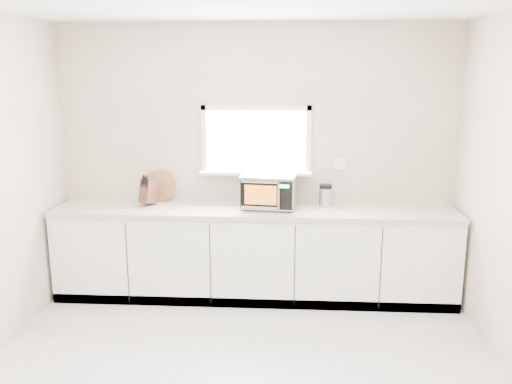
{
  "coord_description": "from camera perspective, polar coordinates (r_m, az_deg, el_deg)",
  "views": [
    {
      "loc": [
        0.34,
        -3.42,
        2.24
      ],
      "look_at": [
        0.03,
        1.55,
        1.12
      ],
      "focal_mm": 38.0,
      "sensor_mm": 36.0,
      "label": 1
    }
  ],
  "objects": [
    {
      "name": "cutting_board",
      "position": [
        5.64,
        -10.09,
        0.66
      ],
      "size": [
        0.32,
        0.08,
        0.32
      ],
      "primitive_type": "cylinder",
      "rotation": [
        1.4,
        0.0,
        0.0
      ],
      "color": "olive",
      "rests_on": "countertop"
    },
    {
      "name": "microwave",
      "position": [
        5.28,
        1.4,
        0.19
      ],
      "size": [
        0.56,
        0.47,
        0.33
      ],
      "rotation": [
        0.0,
        0.0,
        -0.12
      ],
      "color": "black",
      "rests_on": "countertop"
    },
    {
      "name": "countertop",
      "position": [
        5.29,
        -0.19,
        -1.95
      ],
      "size": [
        3.92,
        0.64,
        0.04
      ],
      "primitive_type": "cube",
      "color": "beige",
      "rests_on": "cabinets"
    },
    {
      "name": "coffee_grinder",
      "position": [
        5.41,
        7.32,
        -0.31
      ],
      "size": [
        0.16,
        0.16,
        0.22
      ],
      "rotation": [
        0.0,
        0.0,
        0.27
      ],
      "color": "#AAACB1",
      "rests_on": "countertop"
    },
    {
      "name": "cabinets",
      "position": [
        5.44,
        -0.18,
        -6.61
      ],
      "size": [
        3.92,
        0.6,
        0.88
      ],
      "primitive_type": "cube",
      "color": "white",
      "rests_on": "ground"
    },
    {
      "name": "knife_block",
      "position": [
        5.49,
        -11.28,
        0.02
      ],
      "size": [
        0.17,
        0.24,
        0.32
      ],
      "rotation": [
        0.0,
        0.0,
        -0.35
      ],
      "color": "#4F291C",
      "rests_on": "countertop"
    },
    {
      "name": "back_wall",
      "position": [
        5.49,
        0.02,
        3.55
      ],
      "size": [
        4.0,
        0.17,
        2.7
      ],
      "color": "beige",
      "rests_on": "ground"
    }
  ]
}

